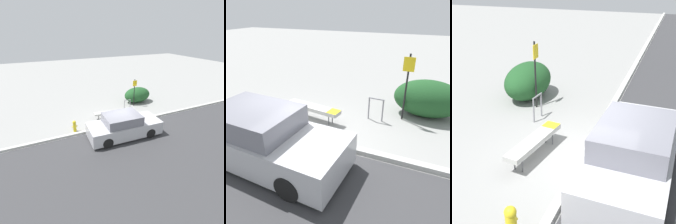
{
  "view_description": "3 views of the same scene",
  "coord_description": "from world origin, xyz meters",
  "views": [
    {
      "loc": [
        -4.68,
        -9.25,
        5.89
      ],
      "look_at": [
        -0.09,
        0.92,
        0.61
      ],
      "focal_mm": 28.0,
      "sensor_mm": 36.0,
      "label": 1
    },
    {
      "loc": [
        3.32,
        -4.74,
        3.62
      ],
      "look_at": [
        0.96,
        0.64,
        0.78
      ],
      "focal_mm": 35.0,
      "sensor_mm": 36.0,
      "label": 2
    },
    {
      "loc": [
        -6.42,
        -1.83,
        4.4
      ],
      "look_at": [
        0.72,
        0.78,
        0.9
      ],
      "focal_mm": 50.0,
      "sensor_mm": 36.0,
      "label": 3
    }
  ],
  "objects": [
    {
      "name": "ground_plane",
      "position": [
        0.0,
        0.0,
        0.0
      ],
      "size": [
        60.0,
        60.0,
        0.0
      ],
      "primitive_type": "plane",
      "color": "gray"
    },
    {
      "name": "road_strip",
      "position": [
        0.0,
        -5.15,
        0.0
      ],
      "size": [
        60.0,
        10.0,
        0.01
      ],
      "color": "#38383A",
      "rests_on": "ground_plane"
    },
    {
      "name": "curb",
      "position": [
        0.0,
        0.0,
        0.07
      ],
      "size": [
        60.0,
        0.2,
        0.13
      ],
      "color": "#B7B7B2",
      "rests_on": "ground_plane"
    },
    {
      "name": "bench",
      "position": [
        -0.24,
        1.23,
        0.44
      ],
      "size": [
        2.1,
        0.67,
        0.52
      ],
      "rotation": [
        0.0,
        0.0,
        -0.13
      ],
      "color": "#515156",
      "rests_on": "ground_plane"
    },
    {
      "name": "bike_rack",
      "position": [
        1.77,
        2.06,
        0.5
      ],
      "size": [
        0.55,
        0.09,
        0.83
      ],
      "rotation": [
        0.0,
        0.0,
        -0.07
      ],
      "color": "gray",
      "rests_on": "ground_plane"
    },
    {
      "name": "sign_post",
      "position": [
        2.63,
        2.49,
        1.38
      ],
      "size": [
        0.36,
        0.08,
        2.3
      ],
      "color": "black",
      "rests_on": "ground_plane"
    },
    {
      "name": "fire_hydrant",
      "position": [
        -2.9,
        0.43,
        0.41
      ],
      "size": [
        0.36,
        0.22,
        0.77
      ],
      "color": "gold",
      "rests_on": "ground_plane"
    },
    {
      "name": "shrub_hedge",
      "position": [
        3.37,
        3.15,
        0.66
      ],
      "size": [
        2.38,
        1.5,
        1.32
      ],
      "color": "#1E4C23",
      "rests_on": "ground_plane"
    },
    {
      "name": "parked_car_near",
      "position": [
        -0.3,
        -1.26,
        0.66
      ],
      "size": [
        4.44,
        1.91,
        1.44
      ],
      "rotation": [
        0.0,
        0.0,
        -0.04
      ],
      "color": "black",
      "rests_on": "ground_plane"
    }
  ]
}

